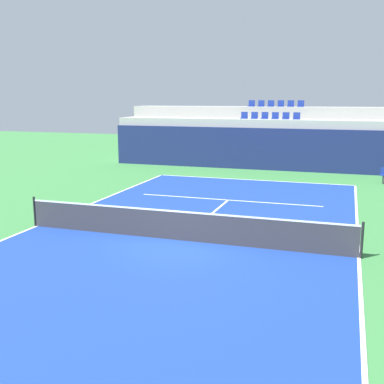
{
  "coord_description": "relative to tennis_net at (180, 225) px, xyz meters",
  "views": [
    {
      "loc": [
        4.95,
        -13.76,
        4.53
      ],
      "look_at": [
        -0.26,
        2.0,
        1.2
      ],
      "focal_mm": 44.23,
      "sensor_mm": 36.0,
      "label": 1
    }
  ],
  "objects": [
    {
      "name": "stands_tier_lower",
      "position": [
        0.0,
        17.35,
        1.07
      ],
      "size": [
        20.5,
        2.4,
        3.15
      ],
      "primitive_type": "cube",
      "color": "#9E9E99",
      "rests_on": "ground_plane"
    },
    {
      "name": "seating_row_lower",
      "position": [
        0.0,
        17.44,
        2.77
      ],
      "size": [
        3.86,
        0.44,
        0.44
      ],
      "color": "navy",
      "rests_on": "stands_tier_lower"
    },
    {
      "name": "sideline_right",
      "position": [
        5.45,
        0.0,
        -0.5
      ],
      "size": [
        0.1,
        24.0,
        0.0
      ],
      "primitive_type": "cube",
      "color": "white",
      "rests_on": "court_surface"
    },
    {
      "name": "tennis_net",
      "position": [
        0.0,
        0.0,
        0.0
      ],
      "size": [
        11.08,
        0.08,
        1.07
      ],
      "color": "black",
      "rests_on": "court_surface"
    },
    {
      "name": "centre_service_line",
      "position": [
        0.0,
        3.2,
        -0.5
      ],
      "size": [
        0.1,
        6.4,
        0.0
      ],
      "primitive_type": "cube",
      "color": "white",
      "rests_on": "court_surface"
    },
    {
      "name": "ground_plane",
      "position": [
        0.0,
        0.0,
        -0.51
      ],
      "size": [
        80.0,
        80.0,
        0.0
      ],
      "primitive_type": "plane",
      "color": "#387A3D"
    },
    {
      "name": "sideline_left",
      "position": [
        -5.45,
        0.0,
        -0.5
      ],
      "size": [
        0.1,
        24.0,
        0.0
      ],
      "primitive_type": "cube",
      "color": "white",
      "rests_on": "court_surface"
    },
    {
      "name": "baseline_far",
      "position": [
        0.0,
        11.95,
        -0.5
      ],
      "size": [
        11.0,
        0.1,
        0.0
      ],
      "primitive_type": "cube",
      "color": "white",
      "rests_on": "court_surface"
    },
    {
      "name": "seating_row_upper",
      "position": [
        0.0,
        19.84,
        3.51
      ],
      "size": [
        3.86,
        0.44,
        0.44
      ],
      "color": "navy",
      "rests_on": "stands_tier_upper"
    },
    {
      "name": "stands_tier_upper",
      "position": [
        0.0,
        19.75,
        1.44
      ],
      "size": [
        20.5,
        2.4,
        3.9
      ],
      "primitive_type": "cube",
      "color": "#9E9E99",
      "rests_on": "ground_plane"
    },
    {
      "name": "service_line_far",
      "position": [
        0.0,
        6.4,
        -0.5
      ],
      "size": [
        8.26,
        0.1,
        0.0
      ],
      "primitive_type": "cube",
      "color": "white",
      "rests_on": "court_surface"
    },
    {
      "name": "court_surface",
      "position": [
        0.0,
        0.0,
        -0.5
      ],
      "size": [
        11.0,
        24.0,
        0.01
      ],
      "primitive_type": "cube",
      "color": "navy",
      "rests_on": "ground_plane"
    },
    {
      "name": "back_wall",
      "position": [
        0.0,
        16.0,
        0.81
      ],
      "size": [
        20.5,
        0.3,
        2.63
      ],
      "primitive_type": "cube",
      "color": "navy",
      "rests_on": "ground_plane"
    }
  ]
}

